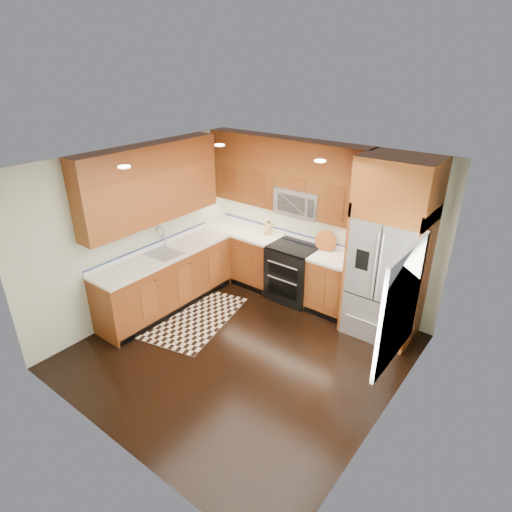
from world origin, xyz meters
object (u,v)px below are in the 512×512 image
Objects in this scene: refrigerator at (389,251)px; utensil_crock at (353,255)px; rug at (195,317)px; knife_block at (269,229)px; range at (293,272)px.

utensil_crock is (-0.55, 0.08, -0.24)m from refrigerator.
rug is 4.60× the size of utensil_crock.
refrigerator is at bearing -5.64° from knife_block.
utensil_crock is at bearing 26.17° from rug.
range is at bearing -15.53° from knife_block.
utensil_crock is (1.00, 0.05, 0.60)m from range.
range is 3.92× the size of knife_block.
range is 0.88m from knife_block.
refrigerator is 3.08m from rug.
knife_block is 0.66× the size of utensil_crock.
rug is at bearing -120.34° from range.
knife_block is 1.65m from utensil_crock.
refrigerator is 0.61m from utensil_crock.
utensil_crock reaches higher than knife_block.
rug is 6.94× the size of knife_block.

